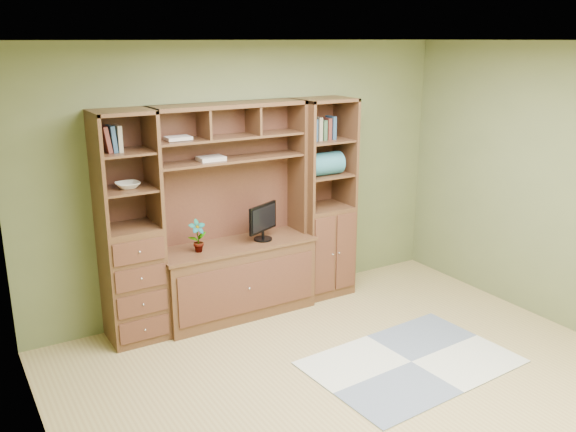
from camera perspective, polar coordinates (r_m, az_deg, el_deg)
room at (r=4.40m, az=8.16°, el=-1.24°), size 4.60×4.10×2.64m
center_hutch at (r=5.75m, az=-4.93°, el=0.20°), size 1.54×0.53×2.05m
left_tower at (r=5.45m, az=-14.59°, el=-1.20°), size 0.50×0.45×2.05m
right_tower at (r=6.28m, az=3.33°, el=1.62°), size 0.55×0.45×2.05m
rug at (r=5.35m, az=11.47°, el=-13.26°), size 1.74×1.22×0.01m
monitor at (r=5.86m, az=-2.38°, el=0.04°), size 0.44×0.33×0.49m
orchid at (r=5.61m, az=-8.45°, el=-1.87°), size 0.16×0.11×0.31m
magazines at (r=5.63m, az=-7.23°, el=5.37°), size 0.24×0.18×0.04m
bowl at (r=5.35m, az=-14.77°, el=2.80°), size 0.21×0.21×0.05m
blanket_teal at (r=6.13m, az=3.30°, el=4.89°), size 0.39×0.23×0.23m
blanket_red at (r=6.34m, az=3.95°, el=5.07°), size 0.34×0.19×0.19m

